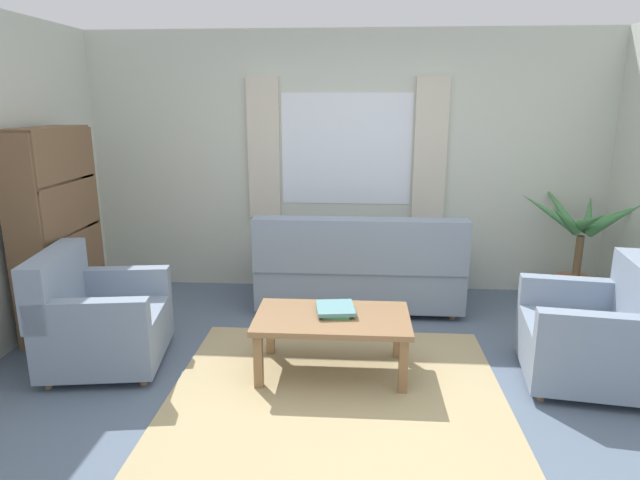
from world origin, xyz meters
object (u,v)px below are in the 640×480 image
(potted_plant, at_px, (578,254))
(bookshelf, at_px, (64,238))
(book_stack_on_table, at_px, (336,309))
(armchair_left, at_px, (98,320))
(coffee_table, at_px, (332,323))
(armchair_right, at_px, (595,334))
(couch, at_px, (359,270))

(potted_plant, height_order, bookshelf, bookshelf)
(potted_plant, bearing_deg, book_stack_on_table, -148.26)
(armchair_left, relative_size, bookshelf, 0.55)
(coffee_table, bearing_deg, potted_plant, 32.74)
(armchair_right, distance_m, potted_plant, 1.51)
(couch, height_order, coffee_table, couch)
(coffee_table, bearing_deg, bookshelf, 163.62)
(armchair_left, height_order, coffee_table, armchair_left)
(coffee_table, height_order, bookshelf, bookshelf)
(coffee_table, height_order, potted_plant, potted_plant)
(armchair_right, relative_size, coffee_table, 0.86)
(coffee_table, bearing_deg, couch, 81.62)
(coffee_table, distance_m, book_stack_on_table, 0.11)
(armchair_right, xyz_separation_m, potted_plant, (0.42, 1.44, 0.18))
(couch, relative_size, coffee_table, 1.73)
(couch, distance_m, coffee_table, 1.32)
(couch, bearing_deg, coffee_table, 81.62)
(potted_plant, bearing_deg, coffee_table, -147.26)
(bookshelf, bearing_deg, armchair_right, 80.68)
(armchair_left, xyz_separation_m, bookshelf, (-0.56, 0.66, 0.44))
(couch, height_order, book_stack_on_table, couch)
(book_stack_on_table, bearing_deg, coffee_table, -108.78)
(couch, distance_m, armchair_left, 2.32)
(armchair_left, xyz_separation_m, potted_plant, (3.98, 1.43, 0.18))
(couch, bearing_deg, bookshelf, 14.24)
(armchair_right, relative_size, book_stack_on_table, 2.90)
(couch, height_order, potted_plant, potted_plant)
(book_stack_on_table, relative_size, potted_plant, 0.27)
(armchair_right, xyz_separation_m, bookshelf, (-4.12, 0.68, 0.44))
(armchair_left, distance_m, armchair_right, 3.56)
(armchair_right, bearing_deg, book_stack_on_table, -84.24)
(couch, xyz_separation_m, bookshelf, (-2.49, -0.63, 0.43))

